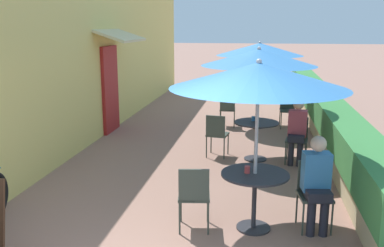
% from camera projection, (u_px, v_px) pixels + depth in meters
% --- Properties ---
extents(cafe_facade_wall, '(0.98, 14.71, 4.20)m').
position_uv_depth(cafe_facade_wall, '(111.00, 45.00, 10.84)').
color(cafe_facade_wall, '#E0CC6B').
rests_on(cafe_facade_wall, ground_plane).
extents(planter_hedge, '(0.60, 13.71, 1.01)m').
position_uv_depth(planter_hedge, '(322.00, 111.00, 10.41)').
color(planter_hedge, tan).
rests_on(planter_hedge, ground_plane).
extents(patio_table_near, '(0.87, 0.87, 0.76)m').
position_uv_depth(patio_table_near, '(255.00, 187.00, 5.45)').
color(patio_table_near, '#28282D').
rests_on(patio_table_near, ground_plane).
extents(patio_umbrella_near, '(2.17, 2.17, 2.20)m').
position_uv_depth(patio_umbrella_near, '(259.00, 76.00, 5.13)').
color(patio_umbrella_near, '#B7B7BC').
rests_on(patio_umbrella_near, ground_plane).
extents(cafe_chair_near_left, '(0.45, 0.45, 0.87)m').
position_uv_depth(cafe_chair_near_left, '(194.00, 193.00, 5.40)').
color(cafe_chair_near_left, '#384238').
rests_on(cafe_chair_near_left, ground_plane).
extents(cafe_chair_near_right, '(0.45, 0.45, 0.87)m').
position_uv_depth(cafe_chair_near_right, '(314.00, 189.00, 5.52)').
color(cafe_chair_near_right, '#384238').
rests_on(cafe_chair_near_right, ground_plane).
extents(seated_patron_near_right, '(0.37, 0.44, 1.25)m').
position_uv_depth(seated_patron_near_right, '(317.00, 180.00, 5.37)').
color(seated_patron_near_right, '#23232D').
rests_on(seated_patron_near_right, ground_plane).
extents(coffee_cup_near, '(0.07, 0.07, 0.09)m').
position_uv_depth(coffee_cup_near, '(247.00, 170.00, 5.41)').
color(coffee_cup_near, '#B73D3D').
rests_on(coffee_cup_near, patio_table_near).
extents(patio_table_mid, '(0.87, 0.87, 0.76)m').
position_uv_depth(patio_table_mid, '(256.00, 131.00, 8.31)').
color(patio_table_mid, '#28282D').
rests_on(patio_table_mid, ground_plane).
extents(patio_umbrella_mid, '(2.17, 2.17, 2.20)m').
position_uv_depth(patio_umbrella_mid, '(259.00, 57.00, 7.99)').
color(patio_umbrella_mid, '#B7B7BC').
rests_on(patio_umbrella_mid, ground_plane).
extents(cafe_chair_mid_left, '(0.45, 0.45, 0.87)m').
position_uv_depth(cafe_chair_mid_left, '(297.00, 136.00, 8.17)').
color(cafe_chair_mid_left, '#384238').
rests_on(cafe_chair_mid_left, ground_plane).
extents(seated_patron_mid_left, '(0.37, 0.44, 1.25)m').
position_uv_depth(seated_patron_mid_left, '(297.00, 129.00, 8.03)').
color(seated_patron_mid_left, '#23232D').
rests_on(seated_patron_mid_left, ground_plane).
extents(cafe_chair_mid_right, '(0.45, 0.45, 0.87)m').
position_uv_depth(cafe_chair_mid_right, '(217.00, 132.00, 8.48)').
color(cafe_chair_mid_right, '#384238').
rests_on(cafe_chair_mid_right, ground_plane).
extents(coffee_cup_mid, '(0.07, 0.07, 0.09)m').
position_uv_depth(coffee_cup_mid, '(253.00, 119.00, 8.36)').
color(coffee_cup_mid, teal).
rests_on(coffee_cup_mid, patio_table_mid).
extents(patio_table_far, '(0.87, 0.87, 0.76)m').
position_uv_depth(patio_table_far, '(258.00, 105.00, 10.99)').
color(patio_table_far, '#28282D').
rests_on(patio_table_far, ground_plane).
extents(patio_umbrella_far, '(2.17, 2.17, 2.20)m').
position_uv_depth(patio_umbrella_far, '(260.00, 49.00, 10.67)').
color(patio_umbrella_far, '#B7B7BC').
rests_on(patio_umbrella_far, ground_plane).
extents(cafe_chair_far_left, '(0.42, 0.42, 0.87)m').
position_uv_depth(cafe_chair_far_left, '(288.00, 108.00, 10.99)').
color(cafe_chair_far_left, '#384238').
rests_on(cafe_chair_far_left, ground_plane).
extents(cafe_chair_far_right, '(0.42, 0.42, 0.87)m').
position_uv_depth(cafe_chair_far_right, '(227.00, 107.00, 11.01)').
color(cafe_chair_far_right, '#384238').
rests_on(cafe_chair_far_right, ground_plane).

